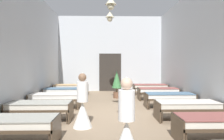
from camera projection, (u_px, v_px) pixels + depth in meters
The scene contains 15 objects.
ground_plane at pixel (113, 115), 7.42m from camera, with size 7.19×13.18×0.10m, color #8C755B.
room_shell at pixel (112, 47), 8.76m from camera, with size 6.99×12.78×4.79m.
bed_left_row_1 at pixel (13, 124), 4.56m from camera, with size 1.90×0.84×0.57m.
bed_right_row_1 at pixel (219, 122), 4.67m from camera, with size 1.90×0.84×0.57m.
bed_left_row_2 at pixel (40, 106), 6.42m from camera, with size 1.90×0.84×0.57m.
bed_right_row_2 at pixel (187, 106), 6.54m from camera, with size 1.90×0.84×0.57m.
bed_left_row_3 at pixel (55, 97), 8.28m from camera, with size 1.90×0.84×0.57m.
bed_right_row_3 at pixel (169, 97), 8.40m from camera, with size 1.90×0.84×0.57m.
bed_left_row_4 at pixel (64, 91), 10.14m from camera, with size 1.90×0.84×0.57m.
bed_right_row_4 at pixel (158, 91), 10.26m from camera, with size 1.90×0.84×0.57m.
bed_left_row_5 at pixel (71, 87), 12.01m from camera, with size 1.90×0.84×0.57m.
bed_right_row_5 at pixel (150, 87), 12.12m from camera, with size 1.90×0.84×0.57m.
nurse_near_aisle at pixel (83, 108), 5.75m from camera, with size 0.52×0.52×1.49m.
nurse_mid_aisle at pixel (127, 130), 3.83m from camera, with size 0.52×0.52×1.49m.
potted_plant at pixel (117, 82), 10.79m from camera, with size 0.48×0.48×1.40m.
Camera 1 is at (-0.23, -7.38, 1.71)m, focal length 34.17 mm.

